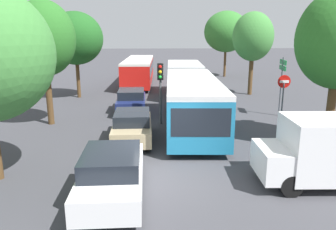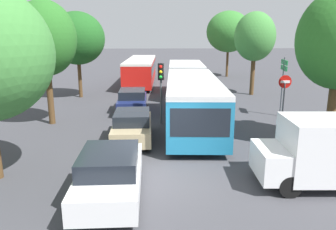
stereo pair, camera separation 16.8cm
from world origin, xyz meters
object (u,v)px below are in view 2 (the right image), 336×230
direction_sign_post (283,75)px  traffic_light (161,80)px  articulated_bus (189,88)px  queued_car_white (110,174)px  no_entry_sign (284,93)px  queued_car_tan (132,126)px  city_bus_rear (141,69)px  tree_left_mid (46,41)px  queued_car_navy (133,100)px  tree_right_mid (254,38)px  tree_left_far (77,38)px  tree_right_far (228,33)px

direction_sign_post → traffic_light: bearing=20.1°
articulated_bus → queued_car_white: size_ratio=4.08×
queued_car_white → no_entry_sign: 11.36m
queued_car_white → queued_car_tan: size_ratio=1.06×
city_bus_rear → tree_left_mid: bearing=165.2°
no_entry_sign → queued_car_navy: bearing=-115.3°
queued_car_tan → traffic_light: bearing=-27.1°
city_bus_rear → direction_sign_post: 16.49m
direction_sign_post → queued_car_navy: bearing=-1.7°
city_bus_rear → traffic_light: traffic_light is taller
city_bus_rear → queued_car_white: 23.64m
direction_sign_post → tree_left_mid: tree_left_mid is taller
no_entry_sign → traffic_light: bearing=-96.8°
traffic_light → direction_sign_post: 7.56m
queued_car_navy → tree_left_mid: (-4.37, -2.72, 3.86)m
traffic_light → no_entry_sign: traffic_light is taller
direction_sign_post → tree_right_mid: bearing=-83.9°
city_bus_rear → queued_car_navy: size_ratio=2.79×
no_entry_sign → tree_left_mid: size_ratio=0.42×
city_bus_rear → tree_right_mid: bearing=-122.9°
traffic_light → tree_left_mid: bearing=-85.6°
tree_left_mid → tree_left_far: bearing=90.4°
articulated_bus → queued_car_navy: articulated_bus is taller
queued_car_tan → tree_right_mid: (9.15, 11.55, 3.87)m
no_entry_sign → tree_right_mid: bearing=173.3°
queued_car_tan → no_entry_sign: no_entry_sign is taller
direction_sign_post → no_entry_sign: bearing=79.2°
tree_left_mid → tree_right_far: (14.32, 19.88, 0.42)m
articulated_bus → tree_right_far: 18.65m
queued_car_white → direction_sign_post: bearing=-43.5°
articulated_bus → no_entry_sign: (4.69, -3.90, 0.36)m
no_entry_sign → tree_left_far: 15.93m
city_bus_rear → no_entry_sign: (8.22, -16.05, 0.44)m
city_bus_rear → tree_left_mid: (-4.54, -14.81, 3.16)m
queued_car_white → tree_right_mid: 19.90m
queued_car_white → tree_right_far: 30.67m
articulated_bus → direction_sign_post: 5.82m
city_bus_rear → tree_right_far: 11.59m
direction_sign_post → tree_right_far: 19.00m
tree_left_far → tree_right_far: 18.75m
queued_car_white → no_entry_sign: size_ratio=1.55×
articulated_bus → tree_right_far: size_ratio=2.40×
city_bus_rear → tree_left_mid: tree_left_mid is taller
articulated_bus → tree_right_far: tree_right_far is taller
city_bus_rear → tree_right_mid: tree_right_mid is taller
traffic_light → city_bus_rear: bearing=-165.3°
queued_car_navy → traffic_light: bearing=-151.2°
queued_car_navy → queued_car_tan: bearing=-177.2°
queued_car_white → tree_left_far: bearing=14.3°
queued_car_navy → no_entry_sign: no_entry_sign is taller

